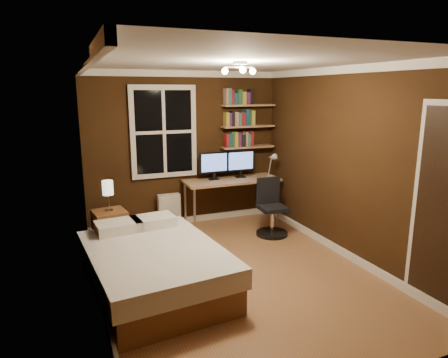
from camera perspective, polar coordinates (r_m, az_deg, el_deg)
name	(u,v)px	position (r m, az deg, el deg)	size (l,w,h in m)	color
floor	(235,273)	(5.04, 1.59, -13.26)	(4.20, 4.20, 0.00)	#915C3A
wall_back	(185,149)	(6.59, -5.63, 4.24)	(3.20, 0.04, 2.50)	black
wall_left	(91,185)	(4.27, -18.41, -0.88)	(0.04, 4.20, 2.50)	black
wall_right	(348,164)	(5.46, 17.28, 2.03)	(0.04, 4.20, 2.50)	black
ceiling	(236,62)	(4.55, 1.79, 16.40)	(3.20, 4.20, 0.02)	white
window	(164,132)	(6.43, -8.61, 6.66)	(1.06, 0.06, 1.46)	silver
ceiling_fixture	(240,71)	(4.45, 2.32, 15.19)	(0.44, 0.44, 0.18)	beige
bookshelf_lower	(248,147)	(6.85, 3.38, 4.61)	(0.92, 0.22, 0.03)	#A0734D
books_row_lower	(248,139)	(6.84, 3.40, 5.69)	(0.54, 0.16, 0.23)	maroon
bookshelf_middle	(248,126)	(6.81, 3.42, 7.52)	(0.92, 0.22, 0.03)	#A0734D
books_row_middle	(248,119)	(6.80, 3.43, 8.61)	(0.54, 0.16, 0.23)	navy
bookshelf_upper	(248,105)	(6.79, 3.46, 10.47)	(0.92, 0.22, 0.03)	#A0734D
books_row_upper	(248,97)	(6.79, 3.47, 11.56)	(0.48, 0.16, 0.23)	#235232
bed	(154,267)	(4.60, -9.91, -12.33)	(1.54, 2.01, 0.64)	brown
nightstand	(110,229)	(5.92, -15.92, -6.91)	(0.43, 0.43, 0.54)	brown
bedside_lamp	(108,196)	(5.78, -16.21, -2.34)	(0.15, 0.15, 0.43)	beige
radiator	(169,210)	(6.62, -7.85, -4.46)	(0.36, 0.13, 0.54)	beige
desk	(232,183)	(6.63, 1.12, -0.53)	(1.59, 0.60, 0.76)	#A0734D
monitor_left	(214,166)	(6.54, -1.44, 1.88)	(0.49, 0.12, 0.46)	black
monitor_right	(241,164)	(6.71, 2.37, 2.16)	(0.49, 0.12, 0.46)	black
desk_lamp	(272,165)	(6.74, 6.90, 2.04)	(0.14, 0.32, 0.44)	silver
office_chair	(271,214)	(6.23, 6.76, -5.02)	(0.49, 0.49, 0.88)	black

